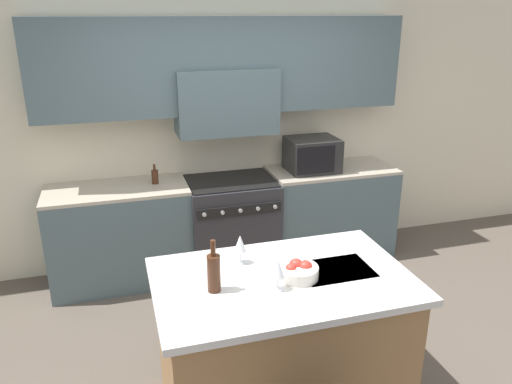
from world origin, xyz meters
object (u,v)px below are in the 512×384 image
at_px(wine_glass_near, 278,269).
at_px(oil_bottle_on_counter, 155,176).
at_px(microwave, 312,154).
at_px(wine_glass_far, 240,244).
at_px(wine_bottle, 214,272).
at_px(fruit_bowl, 298,271).
at_px(range_stove, 232,224).

bearing_deg(wine_glass_near, oil_bottle_on_counter, 102.89).
xyz_separation_m(microwave, wine_glass_far, (-1.19, -1.69, -0.03)).
distance_m(microwave, wine_glass_near, 2.32).
bearing_deg(wine_bottle, fruit_bowl, 0.76).
relative_size(microwave, wine_bottle, 1.55).
distance_m(microwave, fruit_bowl, 2.17).
height_order(wine_glass_far, fruit_bowl, wine_glass_far).
height_order(range_stove, wine_bottle, wine_bottle).
height_order(microwave, wine_bottle, microwave).
bearing_deg(range_stove, oil_bottle_on_counter, 175.98).
bearing_deg(range_stove, wine_bottle, -106.35).
height_order(microwave, wine_glass_near, microwave).
relative_size(range_stove, oil_bottle_on_counter, 5.02).
bearing_deg(fruit_bowl, range_stove, 88.19).
relative_size(fruit_bowl, oil_bottle_on_counter, 1.33).
height_order(wine_glass_near, wine_glass_far, same).
height_order(wine_glass_far, oil_bottle_on_counter, wine_glass_far).
relative_size(range_stove, wine_glass_near, 4.80).
relative_size(wine_glass_far, oil_bottle_on_counter, 1.04).
relative_size(wine_glass_near, wine_glass_far, 1.00).
bearing_deg(wine_glass_near, wine_glass_far, 108.19).
distance_m(range_stove, oil_bottle_on_counter, 0.89).
height_order(wine_bottle, fruit_bowl, wine_bottle).
bearing_deg(range_stove, microwave, 1.27).
bearing_deg(oil_bottle_on_counter, range_stove, -4.02).
xyz_separation_m(range_stove, wine_glass_near, (-0.22, -2.05, 0.61)).
bearing_deg(wine_bottle, oil_bottle_on_counter, 93.73).
distance_m(wine_glass_near, fruit_bowl, 0.21).
xyz_separation_m(microwave, wine_glass_near, (-1.06, -2.07, -0.03)).
xyz_separation_m(range_stove, microwave, (0.84, 0.02, 0.64)).
relative_size(wine_glass_near, fruit_bowl, 0.79).
distance_m(wine_glass_near, wine_glass_far, 0.39).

